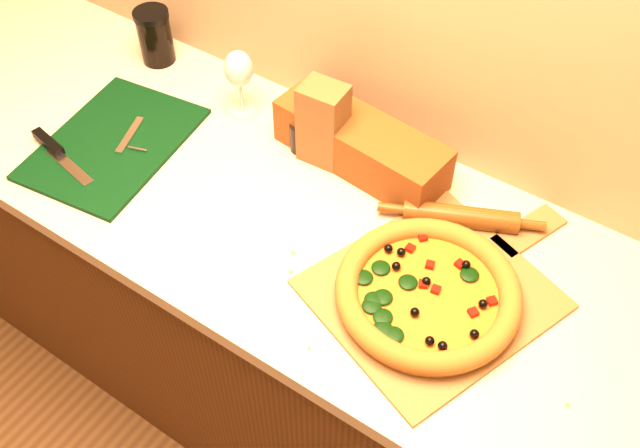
% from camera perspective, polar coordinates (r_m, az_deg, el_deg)
% --- Properties ---
extents(cabinet, '(2.80, 0.65, 0.86)m').
position_cam_1_polar(cabinet, '(1.91, -0.47, -8.78)').
color(cabinet, '#452A0E').
rests_on(cabinet, ground).
extents(countertop, '(2.84, 0.68, 0.04)m').
position_cam_1_polar(countertop, '(1.55, -0.57, 0.06)').
color(countertop, beige).
rests_on(countertop, cabinet).
extents(pizza_peel, '(0.50, 0.61, 0.01)m').
position_cam_1_polar(pizza_peel, '(1.43, 9.38, -5.20)').
color(pizza_peel, brown).
rests_on(pizza_peel, countertop).
extents(pizza, '(0.36, 0.36, 0.05)m').
position_cam_1_polar(pizza, '(1.38, 8.62, -5.45)').
color(pizza, '#B7822D').
rests_on(pizza, pizza_peel).
extents(cutting_board, '(0.34, 0.44, 0.03)m').
position_cam_1_polar(cutting_board, '(1.75, -16.35, 6.21)').
color(cutting_board, black).
rests_on(cutting_board, countertop).
extents(bottle_cap, '(0.03, 0.03, 0.01)m').
position_cam_1_polar(bottle_cap, '(1.63, -15.39, 2.21)').
color(bottle_cap, black).
rests_on(bottle_cap, countertop).
extents(pepper_grinder, '(0.05, 0.05, 0.10)m').
position_cam_1_polar(pepper_grinder, '(1.65, -1.54, 7.07)').
color(pepper_grinder, black).
rests_on(pepper_grinder, countertop).
extents(rolling_pin, '(0.33, 0.17, 0.05)m').
position_cam_1_polar(rolling_pin, '(1.53, 11.19, 0.59)').
color(rolling_pin, '#5A2C0F').
rests_on(rolling_pin, countertop).
extents(bread_bag, '(0.42, 0.18, 0.11)m').
position_cam_1_polar(bread_bag, '(1.61, 3.29, 6.35)').
color(bread_bag, brown).
rests_on(bread_bag, countertop).
extents(wine_glass, '(0.07, 0.07, 0.17)m').
position_cam_1_polar(wine_glass, '(1.71, -6.53, 12.12)').
color(wine_glass, silver).
rests_on(wine_glass, countertop).
extents(paper_bag, '(0.10, 0.08, 0.20)m').
position_cam_1_polar(paper_bag, '(1.59, 0.26, 8.04)').
color(paper_bag, brown).
rests_on(paper_bag, countertop).
extents(dark_jar, '(0.09, 0.09, 0.15)m').
position_cam_1_polar(dark_jar, '(1.95, -13.06, 14.44)').
color(dark_jar, black).
rests_on(dark_jar, countertop).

